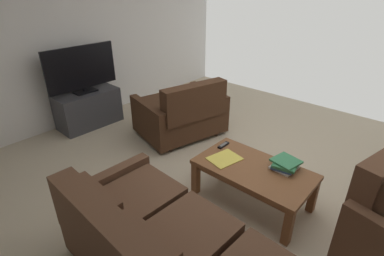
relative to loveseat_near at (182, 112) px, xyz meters
The scene contains 9 objects.
ground_plane 1.33m from the loveseat_near, 167.09° to the left, with size 5.75×5.41×0.01m, color #B7A88E.
wall_right 1.93m from the loveseat_near, ahead, with size 0.12×5.41×2.72m, color silver.
loveseat_near is the anchor object (origin of this frame).
coffee_table 1.62m from the loveseat_near, 158.83° to the left, with size 1.11×0.63×0.41m.
tv_stand 1.49m from the loveseat_near, 28.72° to the left, with size 0.47×0.92×0.54m.
flat_tv 1.58m from the loveseat_near, 28.70° to the left, with size 0.21×1.06×0.67m.
book_stack 1.78m from the loveseat_near, 167.20° to the left, with size 0.27×0.30×0.09m.
tv_remote 1.14m from the loveseat_near, 156.74° to the left, with size 0.05×0.16×0.02m.
loose_magazine 1.37m from the loveseat_near, 151.63° to the left, with size 0.24×0.31×0.01m, color #E0CC4C.
Camera 1 is at (-1.38, 2.46, 2.04)m, focal length 27.50 mm.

